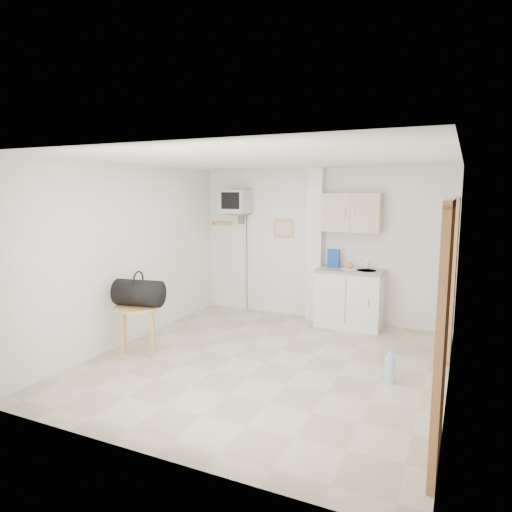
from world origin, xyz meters
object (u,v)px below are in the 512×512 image
at_px(water_bottle, 390,369).
at_px(crt_television, 236,202).
at_px(duffel_bag, 139,293).
at_px(round_table, 137,312).

bearing_deg(water_bottle, crt_television, 146.09).
height_order(duffel_bag, water_bottle, duffel_bag).
distance_m(duffel_bag, water_bottle, 3.23).
xyz_separation_m(round_table, duffel_bag, (0.02, 0.01, 0.26)).
height_order(crt_television, water_bottle, crt_television).
height_order(crt_television, duffel_bag, crt_television).
height_order(round_table, water_bottle, round_table).
relative_size(crt_television, duffel_bag, 3.20).
distance_m(crt_television, water_bottle, 3.98).
bearing_deg(duffel_bag, round_table, -159.06).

